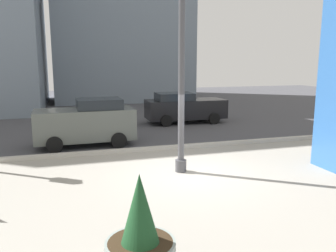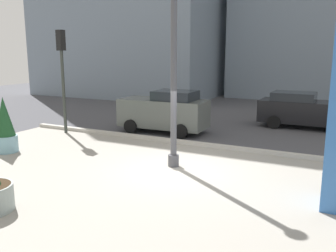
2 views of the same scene
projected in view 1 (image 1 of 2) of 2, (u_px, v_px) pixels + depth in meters
name	position (u px, v px, depth m)	size (l,w,h in m)	color
ground_plane	(158.00, 145.00, 14.75)	(60.00, 60.00, 0.00)	#47474C
plaza_pavement	(216.00, 197.00, 9.09)	(18.00, 10.00, 0.02)	#9E998E
curb_strip	(163.00, 148.00, 13.90)	(18.00, 0.24, 0.16)	#B7B2A8
lamp_post	(181.00, 83.00, 10.65)	(0.44, 0.44, 5.89)	#4C4C51
potted_plant_mid_plaza	(140.00, 243.00, 5.60)	(1.16, 1.16, 1.79)	gray
car_passing_lane	(184.00, 108.00, 19.94)	(4.55, 2.04, 1.74)	black
car_intersection	(87.00, 122.00, 14.53)	(4.11, 2.03, 1.97)	#565B56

